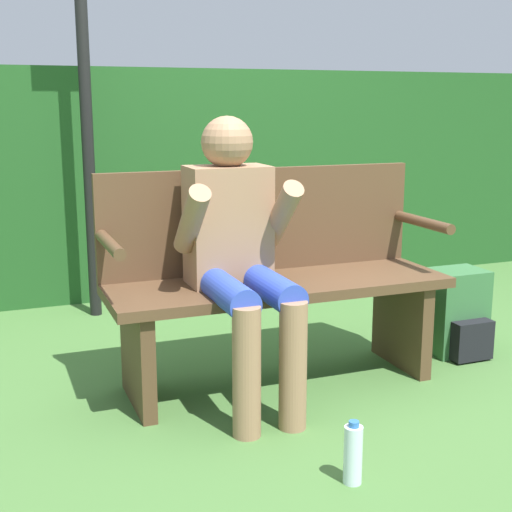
% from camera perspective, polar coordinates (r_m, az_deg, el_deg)
% --- Properties ---
extents(ground_plane, '(40.00, 40.00, 0.00)m').
position_cam_1_polar(ground_plane, '(3.34, 1.81, -10.14)').
color(ground_plane, '#426B33').
extents(hedge_back, '(12.00, 0.50, 1.48)m').
position_cam_1_polar(hedge_back, '(4.95, -6.94, 6.01)').
color(hedge_back, '#1E4C1E').
rests_on(hedge_back, ground).
extents(park_bench, '(1.54, 0.49, 0.97)m').
position_cam_1_polar(park_bench, '(3.25, 1.39, -1.76)').
color(park_bench, '#513823').
rests_on(park_bench, ground).
extents(person_seated, '(0.49, 0.65, 1.21)m').
position_cam_1_polar(person_seated, '(2.99, -1.46, 0.84)').
color(person_seated, '#997051').
rests_on(person_seated, ground).
extents(backpack, '(0.28, 0.30, 0.44)m').
position_cam_1_polar(backpack, '(3.80, 15.78, -4.50)').
color(backpack, '#336638').
rests_on(backpack, ground).
extents(water_bottle, '(0.06, 0.06, 0.23)m').
position_cam_1_polar(water_bottle, '(2.52, 7.77, -15.42)').
color(water_bottle, silver).
rests_on(water_bottle, ground).
extents(signpost, '(0.33, 0.09, 2.23)m').
position_cam_1_polar(signpost, '(4.28, -13.45, 11.74)').
color(signpost, black).
rests_on(signpost, ground).
extents(parked_car, '(4.33, 2.43, 1.30)m').
position_cam_1_polar(parked_car, '(16.86, 1.90, 10.04)').
color(parked_car, black).
rests_on(parked_car, ground).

